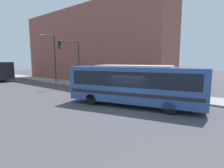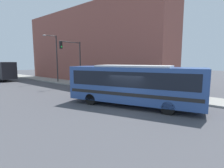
# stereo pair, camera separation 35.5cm
# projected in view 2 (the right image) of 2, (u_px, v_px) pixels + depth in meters

# --- Properties ---
(ground_plane) EXTENTS (120.00, 120.00, 0.00)m
(ground_plane) POSITION_uv_depth(u_px,v_px,m) (129.00, 109.00, 13.01)
(ground_plane) COLOR #47474C
(sidewalk) EXTENTS (3.20, 70.00, 0.16)m
(sidewalk) POSITION_uv_depth(u_px,v_px,m) (54.00, 81.00, 30.38)
(sidewalk) COLOR gray
(sidewalk) RESTS_ON ground_plane
(building_facade) EXTENTS (6.00, 29.13, 12.00)m
(building_facade) POSITION_uv_depth(u_px,v_px,m) (91.00, 46.00, 30.25)
(building_facade) COLOR brown
(building_facade) RESTS_ON ground_plane
(city_bus) EXTENTS (5.00, 10.59, 3.19)m
(city_bus) POSITION_uv_depth(u_px,v_px,m) (133.00, 83.00, 13.53)
(city_bus) COLOR #2D4C8C
(city_bus) RESTS_ON ground_plane
(delivery_truck) EXTENTS (2.32, 7.20, 3.28)m
(delivery_truck) POSITION_uv_depth(u_px,v_px,m) (2.00, 71.00, 30.55)
(delivery_truck) COLOR black
(delivery_truck) RESTS_ON ground_plane
(fire_hydrant) EXTENTS (0.27, 0.36, 0.84)m
(fire_hydrant) POSITION_uv_depth(u_px,v_px,m) (131.00, 88.00, 18.88)
(fire_hydrant) COLOR red
(fire_hydrant) RESTS_ON sidewalk
(traffic_light_pole) EXTENTS (3.28, 0.35, 5.89)m
(traffic_light_pole) POSITION_uv_depth(u_px,v_px,m) (74.00, 56.00, 23.19)
(traffic_light_pole) COLOR #2D2D2D
(traffic_light_pole) RESTS_ON sidewalk
(parking_meter) EXTENTS (0.14, 0.14, 1.31)m
(parking_meter) POSITION_uv_depth(u_px,v_px,m) (84.00, 79.00, 23.68)
(parking_meter) COLOR #2D2D2D
(parking_meter) RESTS_ON sidewalk
(street_lamp) EXTENTS (2.35, 0.28, 7.26)m
(street_lamp) POSITION_uv_depth(u_px,v_px,m) (55.00, 55.00, 27.52)
(street_lamp) COLOR #2D2D2D
(street_lamp) RESTS_ON sidewalk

